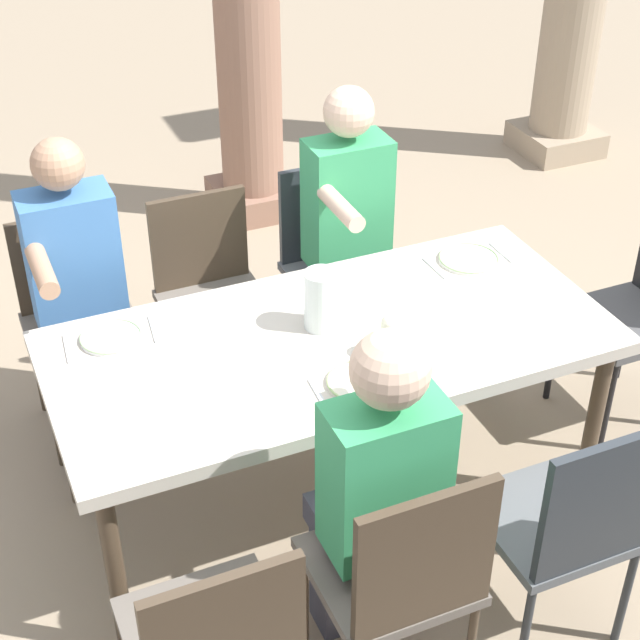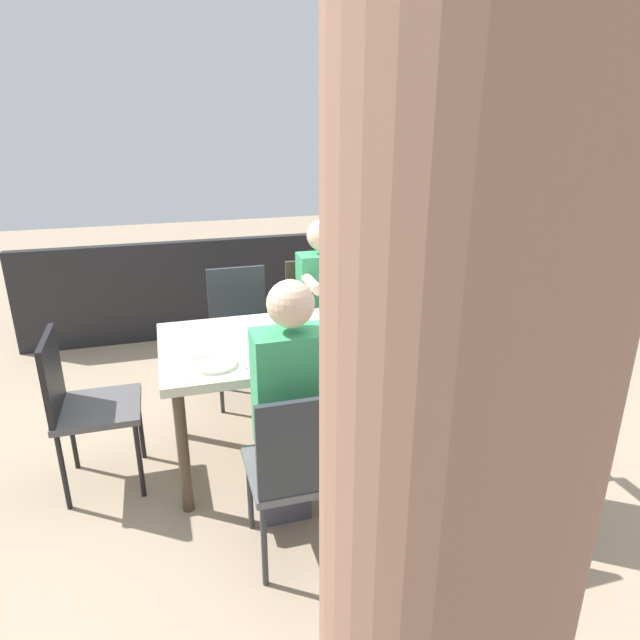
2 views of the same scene
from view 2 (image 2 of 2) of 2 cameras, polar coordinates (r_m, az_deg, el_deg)
name	(u,v)px [view 2 (image 2 of 2)]	position (r m, az deg, el deg)	size (l,w,h in m)	color
ground_plane	(329,445)	(3.65, 0.95, -12.59)	(16.00, 16.00, 0.00)	gray
dining_table	(330,344)	(3.32, 1.02, -2.44)	(1.95, 0.91, 0.76)	beige
chair_west_north	(522,425)	(3.00, 19.82, -10.00)	(0.44, 0.44, 0.90)	#6A6158
chair_west_south	(387,312)	(4.38, 6.77, 0.84)	(0.44, 0.44, 0.91)	#6A6158
chair_mid_north	(419,447)	(2.74, 9.98, -12.56)	(0.44, 0.44, 0.88)	#6A6158
chair_mid_south	(317,316)	(4.20, -0.28, 0.46)	(0.44, 0.44, 0.95)	#6A6158
chair_east_north	(300,465)	(2.57, -2.08, -14.51)	(0.44, 0.44, 0.91)	#5B5E61
chair_east_south	(240,325)	(4.10, -8.08, -0.55)	(0.44, 0.44, 0.94)	#5B5E61
chair_head_east	(81,400)	(3.30, -23.07, -7.48)	(0.44, 0.44, 0.91)	#4F4F50
diner_woman_green	(505,378)	(3.05, 18.29, -5.62)	(0.35, 0.49, 1.32)	#3F3F4C
diner_man_white	(324,305)	(3.97, 0.44, 1.54)	(0.35, 0.50, 1.29)	#3F3F4C
diner_guest_third	(290,407)	(2.61, -3.04, -8.78)	(0.34, 0.49, 1.34)	#3F3F4C
stone_column_centre	(449,517)	(0.83, 12.93, -18.89)	(0.46, 0.46, 2.99)	#936B56
patio_railing	(264,284)	(5.36, -5.71, 3.71)	(4.35, 0.10, 0.90)	black
plate_0	(462,338)	(3.32, 14.22, -1.74)	(0.21, 0.21, 0.02)	white
fork_0	(485,336)	(3.39, 16.41, -1.55)	(0.02, 0.17, 0.01)	silver
spoon_0	(438,341)	(3.25, 11.92, -2.13)	(0.02, 0.17, 0.01)	silver
plate_1	(320,316)	(3.55, 0.02, 0.40)	(0.23, 0.23, 0.02)	silver
wine_glass_1	(300,307)	(3.38, -2.08, 1.36)	(0.08, 0.08, 0.17)	white
fork_1	(343,315)	(3.59, 2.31, 0.54)	(0.02, 0.17, 0.01)	silver
spoon_1	(297,319)	(3.51, -2.33, 0.08)	(0.02, 0.17, 0.01)	silver
plate_2	(215,364)	(2.93, -10.64, -4.43)	(0.23, 0.23, 0.02)	white
fork_2	(244,362)	(2.95, -7.73, -4.23)	(0.02, 0.17, 0.01)	silver
spoon_2	(185,369)	(2.93, -13.55, -4.83)	(0.02, 0.17, 0.01)	silver
water_pitcher	(335,322)	(3.19, 1.54, -0.24)	(0.12, 0.12, 0.22)	white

